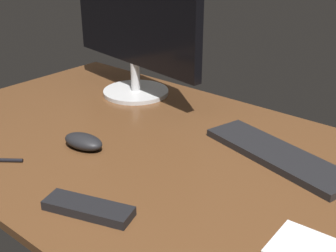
{
  "coord_description": "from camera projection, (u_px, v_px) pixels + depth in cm",
  "views": [
    {
      "loc": [
        68.64,
        -75.05,
        54.16
      ],
      "look_at": [
        2.73,
        2.41,
        8.0
      ],
      "focal_mm": 48.02,
      "sensor_mm": 36.0,
      "label": 1
    }
  ],
  "objects": [
    {
      "name": "notepad",
      "position": [
        312.0,
        251.0,
        0.78
      ],
      "size": [
        14.36,
        11.87,
        0.72
      ],
      "primitive_type": "cube",
      "rotation": [
        0.0,
        0.0,
        0.05
      ],
      "color": "silver",
      "rests_on": "desk"
    },
    {
      "name": "tv_remote",
      "position": [
        88.0,
        208.0,
        0.88
      ],
      "size": [
        19.11,
        11.12,
        1.94
      ],
      "primitive_type": "cube",
      "rotation": [
        0.0,
        0.0,
        0.33
      ],
      "color": "black",
      "rests_on": "desk"
    },
    {
      "name": "monitor",
      "position": [
        134.0,
        18.0,
        1.4
      ],
      "size": [
        57.86,
        21.71,
        44.89
      ],
      "rotation": [
        0.0,
        0.0,
        -0.15
      ],
      "color": "silver",
      "rests_on": "desk"
    },
    {
      "name": "desk",
      "position": [
        154.0,
        151.0,
        1.15
      ],
      "size": [
        140.0,
        84.0,
        2.0
      ],
      "primitive_type": "cube",
      "color": "brown",
      "rests_on": "ground"
    },
    {
      "name": "computer_mouse",
      "position": [
        83.0,
        141.0,
        1.13
      ],
      "size": [
        12.02,
        7.57,
        3.67
      ],
      "primitive_type": "ellipsoid",
      "rotation": [
        0.0,
        0.0,
        0.13
      ],
      "color": "black",
      "rests_on": "desk"
    },
    {
      "name": "keyboard",
      "position": [
        277.0,
        155.0,
        1.09
      ],
      "size": [
        40.64,
        20.63,
        1.78
      ],
      "primitive_type": "cube",
      "rotation": [
        0.0,
        0.0,
        -0.25
      ],
      "color": "black",
      "rests_on": "desk"
    }
  ]
}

